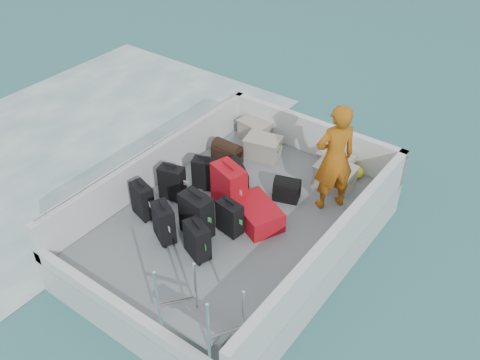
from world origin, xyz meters
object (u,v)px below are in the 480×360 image
at_px(suitcase_4, 197,216).
at_px(suitcase_7, 230,218).
at_px(suitcase_6, 197,241).
at_px(suitcase_3, 164,223).
at_px(crate_0, 255,130).
at_px(suitcase_0, 143,201).
at_px(suitcase_2, 205,174).
at_px(suitcase_1, 172,183).
at_px(suitcase_5, 229,187).
at_px(crate_3, 335,177).
at_px(crate_1, 263,148).
at_px(suitcase_8, 256,214).
at_px(passenger, 335,158).
at_px(crate_2, 335,163).

distance_m(suitcase_4, suitcase_7, 0.51).
bearing_deg(suitcase_6, suitcase_3, -156.42).
xyz_separation_m(suitcase_6, crate_0, (-1.20, 3.18, -0.12)).
relative_size(suitcase_0, suitcase_2, 1.06).
xyz_separation_m(suitcase_0, suitcase_1, (0.07, 0.62, 0.01)).
bearing_deg(suitcase_4, suitcase_5, 98.16).
relative_size(crate_0, crate_3, 0.91).
relative_size(suitcase_5, crate_1, 1.29).
xyz_separation_m(suitcase_0, crate_1, (0.58, 2.56, -0.12)).
bearing_deg(crate_0, suitcase_8, -54.34).
height_order(suitcase_6, passenger, passenger).
height_order(suitcase_0, suitcase_1, suitcase_1).
bearing_deg(crate_2, suitcase_7, -102.44).
bearing_deg(crate_3, suitcase_5, -126.32).
bearing_deg(crate_0, suitcase_7, -62.90).
distance_m(suitcase_0, suitcase_5, 1.40).
bearing_deg(suitcase_5, suitcase_1, -138.73).
bearing_deg(suitcase_2, suitcase_3, -97.33).
xyz_separation_m(suitcase_0, suitcase_2, (0.31, 1.18, -0.02)).
xyz_separation_m(suitcase_2, suitcase_5, (0.66, -0.17, 0.11)).
height_order(suitcase_5, crate_3, suitcase_5).
height_order(suitcase_4, passenger, passenger).
relative_size(suitcase_1, crate_2, 1.10).
height_order(suitcase_6, suitcase_8, suitcase_6).
height_order(suitcase_7, crate_1, suitcase_7).
xyz_separation_m(suitcase_6, crate_2, (0.60, 3.11, -0.12)).
height_order(suitcase_5, crate_0, suitcase_5).
distance_m(suitcase_6, crate_1, 2.83).
bearing_deg(suitcase_5, suitcase_4, -71.31).
distance_m(suitcase_7, crate_0, 2.80).
bearing_deg(suitcase_2, crate_1, 57.90).
height_order(suitcase_3, passenger, passenger).
distance_m(suitcase_1, suitcase_8, 1.53).
height_order(suitcase_4, suitcase_6, suitcase_4).
bearing_deg(crate_0, suitcase_2, -82.97).
bearing_deg(suitcase_1, crate_0, 74.80).
bearing_deg(passenger, suitcase_4, 1.37).
distance_m(suitcase_3, suitcase_6, 0.64).
bearing_deg(suitcase_8, crate_3, 6.23).
distance_m(suitcase_1, crate_1, 2.01).
bearing_deg(crate_0, suitcase_5, -66.11).
bearing_deg(crate_2, suitcase_2, -132.04).
bearing_deg(suitcase_4, suitcase_7, 48.84).
bearing_deg(crate_2, suitcase_4, -108.34).
relative_size(suitcase_5, suitcase_8, 0.92).
xyz_separation_m(suitcase_7, crate_2, (0.53, 2.42, -0.11)).
xyz_separation_m(suitcase_1, suitcase_5, (0.90, 0.39, 0.08)).
relative_size(suitcase_0, suitcase_5, 0.77).
bearing_deg(suitcase_1, passenger, 17.83).
distance_m(suitcase_4, suitcase_5, 0.83).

